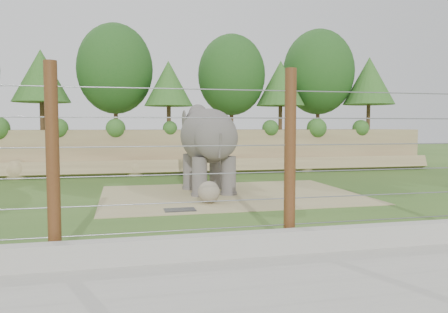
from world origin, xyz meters
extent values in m
plane|color=#3A5E24|center=(0.00, 0.00, 0.00)|extent=(90.00, 90.00, 0.00)
cube|color=#8B734E|center=(0.00, 13.00, 1.25)|extent=(30.00, 4.00, 2.50)
cube|color=#8B734E|center=(0.00, 10.70, 0.35)|extent=(30.00, 1.37, 1.07)
cylinder|color=#3F2B19|center=(-8.00, 12.50, 3.29)|extent=(0.24, 0.24, 1.58)
sphere|color=#184C18|center=(-8.00, 12.50, 5.42)|extent=(3.60, 3.60, 3.60)
cylinder|color=#3F2B19|center=(-4.00, 13.00, 3.46)|extent=(0.24, 0.24, 1.92)
sphere|color=#184C18|center=(-4.00, 13.00, 6.07)|extent=(4.40, 4.40, 4.40)
cylinder|color=#3F2B19|center=(-1.00, 11.80, 3.20)|extent=(0.24, 0.24, 1.40)
sphere|color=#184C18|center=(-1.00, 11.80, 5.10)|extent=(3.20, 3.20, 3.20)
cylinder|color=#3F2B19|center=(3.00, 12.80, 3.41)|extent=(0.24, 0.24, 1.82)
sphere|color=#184C18|center=(3.00, 12.80, 5.88)|extent=(4.16, 4.16, 4.16)
cylinder|color=#3F2B19|center=(6.00, 12.20, 3.25)|extent=(0.24, 0.24, 1.50)
sphere|color=#184C18|center=(6.00, 12.20, 5.29)|extent=(3.44, 3.44, 3.44)
cylinder|color=#3F2B19|center=(9.00, 13.20, 3.51)|extent=(0.24, 0.24, 2.03)
sphere|color=#184C18|center=(9.00, 13.20, 6.27)|extent=(4.64, 4.64, 4.64)
cylinder|color=#3F2B19|center=(12.00, 12.00, 3.32)|extent=(0.24, 0.24, 1.64)
sphere|color=#184C18|center=(12.00, 12.00, 5.55)|extent=(3.76, 3.76, 3.76)
cube|color=tan|center=(0.50, 3.00, 0.01)|extent=(10.00, 7.00, 0.02)
cube|color=#262628|center=(-1.88, 0.19, 0.04)|extent=(1.00, 0.60, 0.03)
sphere|color=gray|center=(-0.71, 1.30, 0.41)|extent=(0.77, 0.77, 0.77)
cube|color=beige|center=(0.00, -5.00, 0.25)|extent=(26.00, 0.35, 0.50)
cube|color=beige|center=(0.00, -7.00, 0.01)|extent=(26.00, 4.00, 0.01)
cylinder|color=#4E2413|center=(-5.00, -4.50, 2.00)|extent=(0.26, 0.26, 4.00)
cylinder|color=#4E2413|center=(0.00, -4.50, 2.00)|extent=(0.26, 0.26, 4.00)
cylinder|color=gray|center=(0.00, -4.50, 0.50)|extent=(20.00, 0.02, 0.02)
cylinder|color=gray|center=(0.00, -4.50, 1.10)|extent=(20.00, 0.02, 0.02)
cylinder|color=gray|center=(0.00, -4.50, 1.70)|extent=(20.00, 0.02, 0.02)
cylinder|color=gray|center=(0.00, -4.50, 2.30)|extent=(20.00, 0.02, 0.02)
cylinder|color=gray|center=(0.00, -4.50, 2.90)|extent=(20.00, 0.02, 0.02)
cylinder|color=gray|center=(0.00, -4.50, 3.50)|extent=(20.00, 0.02, 0.02)
camera|label=1|loc=(-3.65, -13.64, 2.72)|focal=35.00mm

